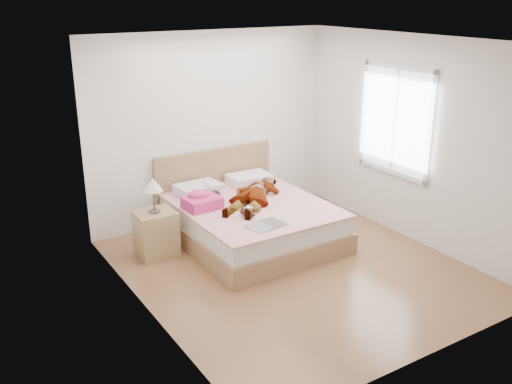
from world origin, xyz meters
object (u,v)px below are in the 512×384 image
(bed, at_px, (248,219))
(coffee_mug, at_px, (249,210))
(phone, at_px, (206,184))
(plush_toy, at_px, (248,213))
(nightstand, at_px, (156,230))
(woman, at_px, (255,191))
(towel, at_px, (201,201))
(magazine, at_px, (267,225))

(bed, xyz_separation_m, coffee_mug, (-0.20, -0.35, 0.28))
(phone, height_order, bed, bed)
(phone, distance_m, plush_toy, 0.93)
(phone, bearing_deg, bed, -93.55)
(bed, bearing_deg, nightstand, 171.69)
(phone, relative_size, nightstand, 0.09)
(coffee_mug, distance_m, plush_toy, 0.14)
(woman, relative_size, towel, 3.33)
(phone, bearing_deg, coffee_mug, -120.54)
(plush_toy, height_order, nightstand, nightstand)
(bed, relative_size, magazine, 4.29)
(coffee_mug, bearing_deg, magazine, -93.16)
(phone, bearing_deg, towel, -168.06)
(woman, distance_m, plush_toy, 0.68)
(bed, xyz_separation_m, towel, (-0.61, 0.13, 0.33))
(woman, bearing_deg, nightstand, -136.28)
(bed, relative_size, towel, 4.54)
(magazine, distance_m, coffee_mug, 0.43)
(phone, xyz_separation_m, coffee_mug, (0.16, -0.82, -0.13))
(magazine, xyz_separation_m, nightstand, (-0.99, 0.96, -0.19))
(towel, distance_m, plush_toy, 0.67)
(bed, xyz_separation_m, plush_toy, (-0.29, -0.46, 0.29))
(plush_toy, relative_size, nightstand, 0.22)
(phone, xyz_separation_m, nightstand, (-0.85, -0.29, -0.36))
(woman, relative_size, coffee_mug, 13.25)
(woman, bearing_deg, towel, -136.77)
(phone, distance_m, magazine, 1.27)
(bed, distance_m, coffee_mug, 0.49)
(coffee_mug, bearing_deg, bed, 60.16)
(towel, bearing_deg, magazine, -67.48)
(bed, bearing_deg, woman, 24.58)
(woman, xyz_separation_m, towel, (-0.75, 0.07, -0.01))
(nightstand, bearing_deg, phone, 18.59)
(coffee_mug, bearing_deg, phone, 100.94)
(coffee_mug, relative_size, nightstand, 0.12)
(plush_toy, bearing_deg, towel, 118.07)
(phone, height_order, plush_toy, phone)
(woman, xyz_separation_m, plush_toy, (-0.43, -0.52, -0.04))
(bed, bearing_deg, plush_toy, -122.47)
(woman, xyz_separation_m, nightstand, (-1.35, 0.11, -0.28))
(towel, xyz_separation_m, magazine, (0.38, -0.92, -0.08))
(nightstand, bearing_deg, magazine, -44.26)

